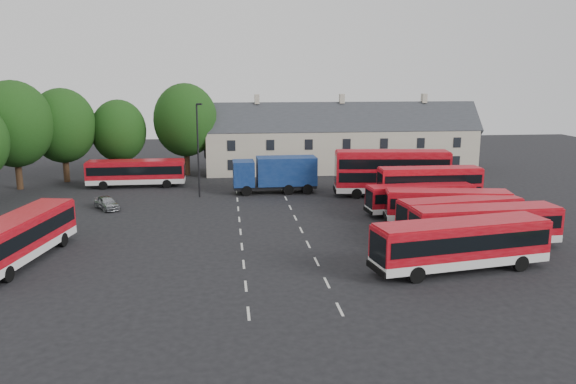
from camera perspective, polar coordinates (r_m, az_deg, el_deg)
name	(u,v)px	position (r m, az deg, el deg)	size (l,w,h in m)	color
ground	(241,239)	(44.11, -4.78, -4.77)	(140.00, 140.00, 0.00)	black
lane_markings	(271,231)	(46.14, -1.74, -3.97)	(5.15, 33.80, 0.01)	beige
treeline	(38,131)	(64.97, -24.09, 5.64)	(29.92, 32.59, 12.01)	black
terrace_houses	(341,142)	(74.29, 5.41, 5.10)	(35.70, 7.13, 10.06)	beige
bus_row_a	(461,241)	(38.18, 17.15, -4.80)	(12.09, 4.67, 3.34)	silver
bus_row_b	(485,223)	(43.83, 19.41, -3.00)	(11.10, 3.08, 3.11)	silver
bus_row_c	(460,212)	(47.15, 17.04, -1.99)	(10.35, 3.63, 2.87)	silver
bus_row_d	(447,204)	(49.72, 15.89, -1.17)	(10.64, 4.09, 2.94)	silver
bus_row_e	(420,197)	(52.42, 13.27, -0.48)	(9.93, 3.03, 2.76)	silver
bus_dd_south	(429,185)	(54.94, 14.16, 0.68)	(9.72, 2.32, 3.98)	silver
bus_dd_north	(392,170)	(59.55, 10.50, 2.17)	(11.97, 3.94, 4.82)	silver
bus_west	(19,235)	(42.25, -25.63, -3.95)	(4.65, 11.72, 3.23)	silver
bus_north	(136,171)	(65.83, -15.18, 2.08)	(10.85, 2.64, 3.06)	silver
box_truck	(276,173)	(60.36, -1.23, 1.96)	(8.96, 3.01, 3.89)	black
silver_car	(107,203)	(55.99, -17.93, -1.04)	(1.48, 3.68, 1.25)	#9DA0A4
lamppost	(198,148)	(58.44, -9.11, 4.45)	(0.67, 0.44, 9.71)	black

